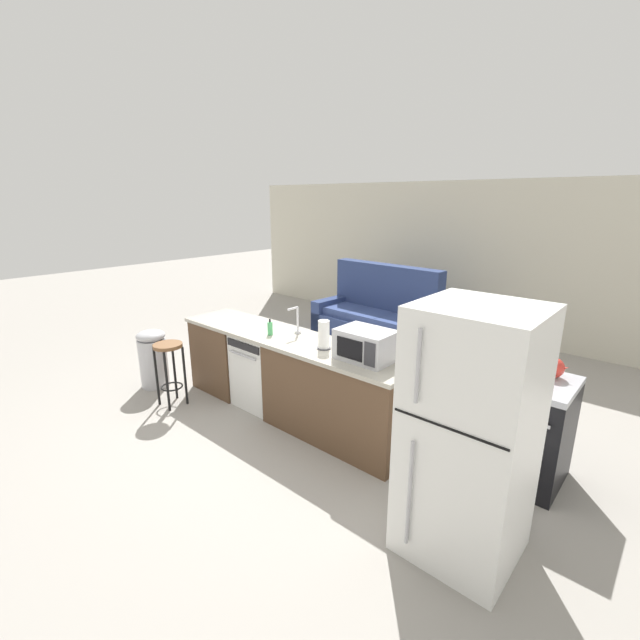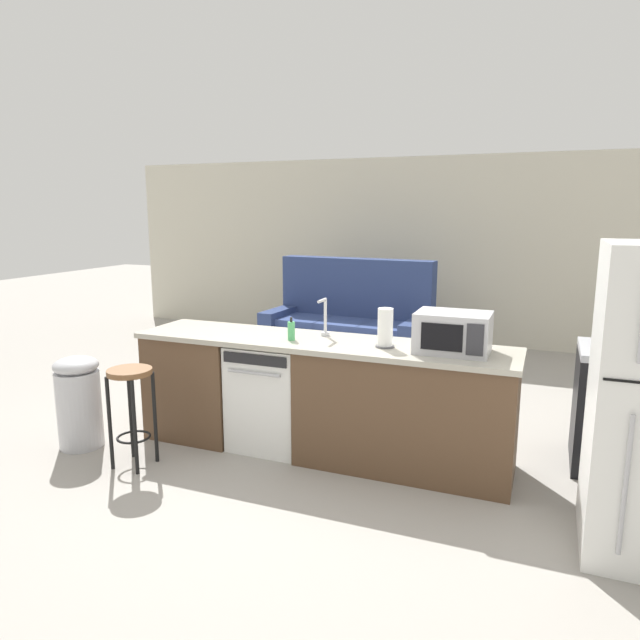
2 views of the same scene
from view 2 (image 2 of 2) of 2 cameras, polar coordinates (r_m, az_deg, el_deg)
The scene contains 12 objects.
ground_plane at distance 4.65m, azimuth -1.81°, elevation -12.72°, with size 24.00×24.00×0.00m, color gray.
wall_back at distance 8.24m, azimuth 12.02°, elevation 6.77°, with size 10.00×0.06×2.60m.
kitchen_counter at distance 4.42m, azimuth 1.03°, elevation -8.20°, with size 2.94×0.66×0.90m.
dishwasher at distance 4.60m, azimuth -4.72°, elevation -7.41°, with size 0.58×0.61×0.84m.
stove_range at distance 4.71m, azimuth 28.73°, elevation -7.96°, with size 0.76×0.68×0.90m.
microwave at distance 4.03m, azimuth 13.16°, elevation -1.21°, with size 0.50×0.37×0.28m.
sink_faucet at distance 4.42m, azimuth 0.47°, elevation 0.03°, with size 0.07×0.18×0.30m.
paper_towel_roll at distance 4.09m, azimuth 6.54°, elevation -0.83°, with size 0.14×0.14×0.28m.
soap_bottle at distance 4.30m, azimuth -2.89°, elevation -1.07°, with size 0.06×0.06×0.18m.
bar_stool at distance 4.40m, azimuth -18.37°, elevation -7.24°, with size 0.32×0.32×0.74m.
trash_bin at distance 4.95m, azimuth -22.98°, elevation -7.46°, with size 0.35×0.35×0.74m.
couch at distance 7.14m, azimuth 2.96°, elevation -0.97°, with size 2.05×1.02×1.27m.
Camera 2 is at (1.72, -3.90, 1.87)m, focal length 32.00 mm.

